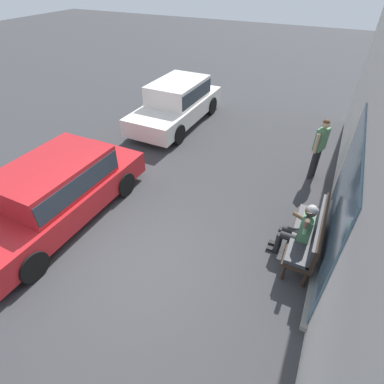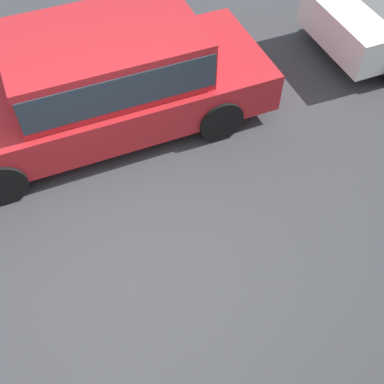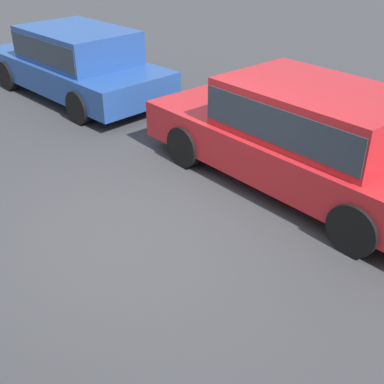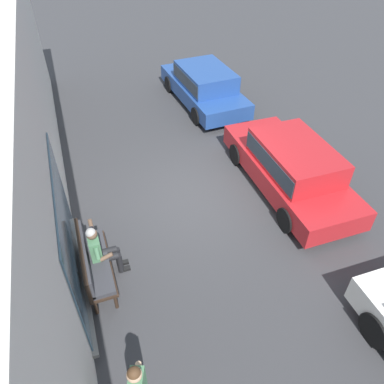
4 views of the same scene
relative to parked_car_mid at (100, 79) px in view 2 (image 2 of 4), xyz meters
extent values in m
plane|color=#38383A|center=(0.39, 2.49, -0.79)|extent=(60.00, 60.00, 0.00)
cylinder|color=black|center=(-4.39, -0.83, -0.45)|extent=(0.67, 0.19, 0.66)
cube|color=red|center=(0.09, 0.00, -0.27)|extent=(4.67, 1.80, 0.56)
cube|color=red|center=(-0.10, 0.00, 0.33)|extent=(2.43, 1.57, 0.65)
cube|color=#28333D|center=(-0.10, 0.00, 0.33)|extent=(2.39, 1.61, 0.45)
cylinder|color=black|center=(1.54, 0.83, -0.47)|extent=(0.63, 0.18, 0.63)
cylinder|color=black|center=(-1.35, 0.85, -0.47)|extent=(0.63, 0.18, 0.63)
cylinder|color=black|center=(-1.37, -0.83, -0.47)|extent=(0.63, 0.18, 0.63)
camera|label=1|loc=(3.45, 5.09, 4.07)|focal=28.00mm
camera|label=2|loc=(0.83, 5.09, 3.99)|focal=45.00mm
camera|label=3|loc=(-3.45, 5.09, 2.53)|focal=45.00mm
camera|label=4|loc=(-6.59, 5.09, 5.80)|focal=35.00mm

